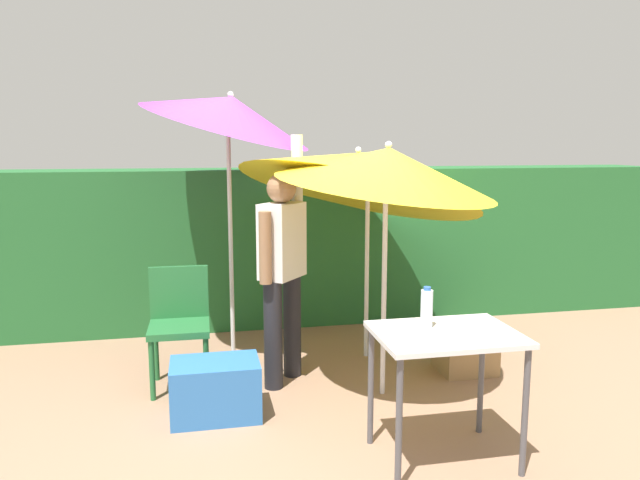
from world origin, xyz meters
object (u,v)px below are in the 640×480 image
folding_table (446,348)px  umbrella_orange (229,112)px  umbrella_yellow (363,173)px  person_vendor (282,262)px  cooler_box (215,389)px  bottle_water (427,308)px  crate_cardboard (465,352)px  chair_plastic (179,319)px  umbrella_rainbow (387,168)px

folding_table → umbrella_orange: bearing=118.5°
umbrella_yellow → person_vendor: 1.08m
folding_table → umbrella_yellow: bearing=89.9°
umbrella_orange → cooler_box: umbrella_orange is taller
umbrella_yellow → bottle_water: size_ratio=9.00×
umbrella_yellow → crate_cardboard: umbrella_yellow is taller
umbrella_yellow → chair_plastic: size_ratio=2.43×
umbrella_rainbow → umbrella_yellow: (0.06, 0.82, -0.08)m
bottle_water → umbrella_rainbow: bearing=88.1°
person_vendor → crate_cardboard: (1.46, -0.09, -0.78)m
chair_plastic → cooler_box: bearing=-68.7°
chair_plastic → folding_table: 2.09m
chair_plastic → crate_cardboard: 2.27m
person_vendor → umbrella_yellow: bearing=31.4°
person_vendor → folding_table: bearing=-60.9°
crate_cardboard → umbrella_yellow: bearing=142.7°
person_vendor → crate_cardboard: person_vendor is taller
umbrella_rainbow → umbrella_orange: bearing=135.4°
cooler_box → person_vendor: bearing=44.2°
person_vendor → folding_table: (0.74, -1.33, -0.26)m
chair_plastic → cooler_box: 0.73m
umbrella_orange → chair_plastic: bearing=-128.5°
umbrella_rainbow → cooler_box: size_ratio=3.30×
umbrella_yellow → cooler_box: size_ratio=3.69×
umbrella_rainbow → person_vendor: umbrella_rainbow is taller
umbrella_yellow → cooler_box: bearing=-142.7°
umbrella_rainbow → person_vendor: size_ratio=1.03×
umbrella_rainbow → person_vendor: bearing=152.5°
folding_table → bottle_water: 0.25m
chair_plastic → bottle_water: size_ratio=3.71×
umbrella_yellow → chair_plastic: (-1.52, -0.36, -1.06)m
umbrella_orange → umbrella_yellow: umbrella_orange is taller
umbrella_orange → chair_plastic: (-0.44, -0.55, -1.55)m
umbrella_orange → folding_table: size_ratio=3.07×
folding_table → bottle_water: bearing=128.6°
umbrella_rainbow → person_vendor: 1.06m
chair_plastic → umbrella_yellow: bearing=13.3°
umbrella_rainbow → umbrella_yellow: bearing=86.1°
crate_cardboard → bottle_water: (-0.80, -1.14, 0.72)m
cooler_box → umbrella_yellow: bearing=37.3°
bottle_water → umbrella_yellow: bearing=87.1°
folding_table → chair_plastic: bearing=136.6°
crate_cardboard → folding_table: folding_table is taller
crate_cardboard → bottle_water: size_ratio=1.79×
person_vendor → bottle_water: bearing=-61.7°
umbrella_orange → umbrella_rainbow: bearing=-44.6°
person_vendor → crate_cardboard: bearing=-3.4°
umbrella_orange → bottle_water: umbrella_orange is taller
person_vendor → cooler_box: person_vendor is taller
umbrella_yellow → crate_cardboard: (0.71, -0.54, -1.41)m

